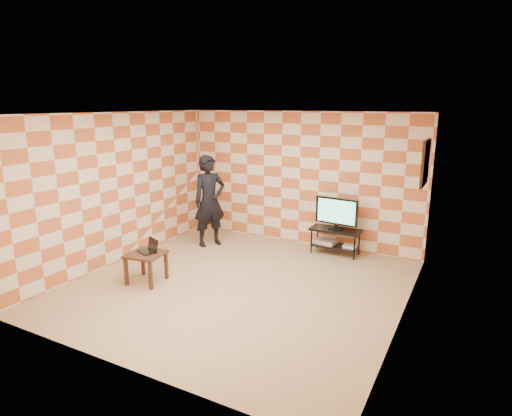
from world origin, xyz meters
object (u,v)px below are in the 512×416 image
object	(u,v)px
tv	(336,212)
side_table	(146,258)
person	(210,201)
tv_stand	(335,236)

from	to	relation	value
tv	side_table	bearing A→B (deg)	-129.93
person	tv_stand	bearing A→B (deg)	-43.06
person	side_table	bearing A→B (deg)	-144.34
tv	person	xyz separation A→B (m)	(-2.44, -0.67, 0.09)
person	tv	bearing A→B (deg)	-43.13
tv_stand	person	world-z (taller)	person
tv	side_table	world-z (taller)	tv
tv	person	world-z (taller)	person
tv_stand	person	xyz separation A→B (m)	(-2.44, -0.67, 0.56)
side_table	person	distance (m)	2.14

